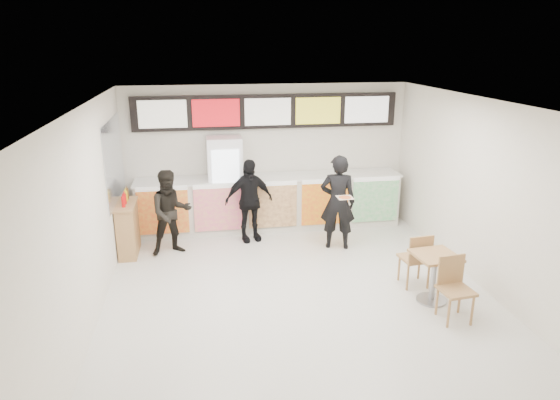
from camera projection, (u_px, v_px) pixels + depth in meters
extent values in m
plane|color=beige|center=(299.00, 297.00, 7.84)|extent=(7.00, 7.00, 0.00)
plane|color=white|center=(302.00, 104.00, 6.93)|extent=(7.00, 7.00, 0.00)
plane|color=silver|center=(267.00, 156.00, 10.67)|extent=(6.00, 0.00, 6.00)
plane|color=silver|center=(89.00, 217.00, 6.91)|extent=(0.00, 7.00, 7.00)
plane|color=silver|center=(487.00, 196.00, 7.85)|extent=(0.00, 7.00, 7.00)
cube|color=silver|center=(270.00, 203.00, 10.59)|extent=(5.50, 0.70, 1.10)
cube|color=silver|center=(270.00, 177.00, 10.41)|extent=(5.56, 0.76, 0.04)
cube|color=red|center=(163.00, 212.00, 9.87)|extent=(0.99, 0.02, 0.90)
cube|color=#E53283|center=(219.00, 209.00, 10.04)|extent=(0.99, 0.02, 0.90)
cube|color=brown|center=(273.00, 206.00, 10.21)|extent=(0.99, 0.02, 0.90)
cube|color=yellow|center=(325.00, 204.00, 10.38)|extent=(0.99, 0.02, 0.90)
cube|color=green|center=(375.00, 201.00, 10.55)|extent=(0.99, 0.02, 0.90)
cube|color=black|center=(267.00, 111.00, 10.31)|extent=(5.50, 0.12, 0.70)
cube|color=silver|center=(162.00, 114.00, 9.91)|extent=(0.95, 0.02, 0.55)
cube|color=red|center=(216.00, 113.00, 10.08)|extent=(0.95, 0.02, 0.55)
cube|color=silver|center=(268.00, 112.00, 10.24)|extent=(0.95, 0.02, 0.55)
cube|color=gold|center=(318.00, 111.00, 10.41)|extent=(0.95, 0.02, 0.55)
cube|color=white|center=(367.00, 110.00, 10.58)|extent=(0.95, 0.02, 0.55)
cube|color=white|center=(225.00, 185.00, 10.32)|extent=(0.70, 0.65, 2.00)
cube|color=white|center=(226.00, 187.00, 9.99)|extent=(0.54, 0.02, 1.50)
cylinder|color=#18873D|center=(217.00, 215.00, 10.17)|extent=(0.07, 0.07, 0.22)
cylinder|color=#E34D13|center=(224.00, 215.00, 10.20)|extent=(0.07, 0.07, 0.22)
cylinder|color=red|center=(231.00, 214.00, 10.22)|extent=(0.07, 0.07, 0.22)
cylinder|color=blue|center=(237.00, 214.00, 10.24)|extent=(0.07, 0.07, 0.22)
cylinder|color=#E34D13|center=(216.00, 197.00, 10.06)|extent=(0.07, 0.07, 0.22)
cylinder|color=red|center=(223.00, 197.00, 10.08)|extent=(0.07, 0.07, 0.22)
cylinder|color=blue|center=(230.00, 197.00, 10.10)|extent=(0.07, 0.07, 0.22)
cylinder|color=#18873D|center=(237.00, 196.00, 10.12)|extent=(0.07, 0.07, 0.22)
cylinder|color=red|center=(215.00, 179.00, 9.94)|extent=(0.07, 0.07, 0.22)
cylinder|color=blue|center=(222.00, 179.00, 9.96)|extent=(0.07, 0.07, 0.22)
cylinder|color=#18873D|center=(229.00, 179.00, 9.99)|extent=(0.07, 0.07, 0.22)
cylinder|color=#E34D13|center=(236.00, 178.00, 10.01)|extent=(0.07, 0.07, 0.22)
cylinder|color=blue|center=(215.00, 161.00, 9.83)|extent=(0.07, 0.07, 0.22)
cylinder|color=#18873D|center=(222.00, 160.00, 9.85)|extent=(0.07, 0.07, 0.22)
cylinder|color=#E34D13|center=(229.00, 160.00, 9.87)|extent=(0.07, 0.07, 0.22)
cylinder|color=red|center=(236.00, 160.00, 9.89)|extent=(0.07, 0.07, 0.22)
cube|color=#B2B7BF|center=(114.00, 160.00, 9.14)|extent=(0.01, 2.00, 1.50)
imported|color=black|center=(338.00, 202.00, 9.47)|extent=(0.76, 0.60, 1.83)
imported|color=black|center=(171.00, 213.00, 9.23)|extent=(0.91, 0.79, 1.61)
imported|color=black|center=(249.00, 200.00, 9.85)|extent=(1.04, 0.62, 1.67)
cube|color=beige|center=(345.00, 198.00, 8.97)|extent=(0.28, 0.28, 0.01)
cone|color=#CC7233|center=(345.00, 197.00, 8.97)|extent=(0.36, 0.36, 0.02)
cube|color=#A8734D|center=(436.00, 256.00, 7.49)|extent=(0.69, 0.69, 0.04)
cylinder|color=gray|center=(433.00, 279.00, 7.60)|extent=(0.08, 0.08, 0.75)
cylinder|color=gray|center=(431.00, 300.00, 7.71)|extent=(0.46, 0.46, 0.03)
cube|color=#A8734D|center=(456.00, 291.00, 7.05)|extent=(0.48, 0.48, 0.04)
cube|color=#A8734D|center=(451.00, 269.00, 7.16)|extent=(0.42, 0.07, 0.44)
cube|color=#A8734D|center=(415.00, 258.00, 8.10)|extent=(0.48, 0.48, 0.04)
cube|color=#A8734D|center=(421.00, 249.00, 7.84)|extent=(0.42, 0.07, 0.44)
cube|color=#A8734D|center=(128.00, 230.00, 9.31)|extent=(0.32, 0.85, 0.96)
cube|color=#A8734D|center=(126.00, 204.00, 9.15)|extent=(0.36, 0.89, 0.04)
cylinder|color=red|center=(123.00, 202.00, 8.90)|extent=(0.06, 0.06, 0.19)
cylinder|color=red|center=(125.00, 199.00, 9.07)|extent=(0.06, 0.06, 0.19)
cylinder|color=yellow|center=(126.00, 196.00, 9.24)|extent=(0.06, 0.06, 0.19)
cylinder|color=brown|center=(127.00, 193.00, 9.40)|extent=(0.06, 0.06, 0.19)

